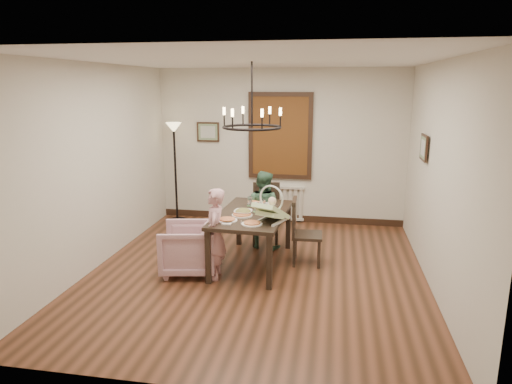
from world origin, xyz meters
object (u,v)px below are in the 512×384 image
(seated_man, at_px, (263,216))
(drinking_glass, at_px, (257,208))
(chair_right, at_px, (307,231))
(armchair, at_px, (189,248))
(elderly_woman, at_px, (215,241))
(baby_bouncer, at_px, (271,210))
(dining_table, at_px, (252,218))
(floor_lamp, at_px, (176,174))
(chair_far, at_px, (266,214))

(seated_man, distance_m, drinking_glass, 0.78)
(chair_right, bearing_deg, armchair, 108.37)
(elderly_woman, distance_m, baby_bouncer, 0.85)
(baby_bouncer, xyz_separation_m, drinking_glass, (-0.25, 0.41, -0.10))
(dining_table, height_order, armchair, dining_table)
(seated_man, distance_m, baby_bouncer, 1.23)
(elderly_woman, bearing_deg, seated_man, 150.93)
(baby_bouncer, relative_size, drinking_glass, 3.76)
(floor_lamp, bearing_deg, armchair, -66.62)
(seated_man, relative_size, drinking_glass, 7.54)
(armchair, xyz_separation_m, drinking_glass, (0.87, 0.44, 0.49))
(chair_right, height_order, seated_man, seated_man)
(seated_man, bearing_deg, chair_far, -80.11)
(dining_table, relative_size, elderly_woman, 1.66)
(dining_table, relative_size, chair_far, 1.71)
(seated_man, xyz_separation_m, floor_lamp, (-1.82, 1.13, 0.39))
(baby_bouncer, bearing_deg, chair_far, 123.50)
(armchair, distance_m, baby_bouncer, 1.26)
(armchair, relative_size, elderly_woman, 0.74)
(dining_table, height_order, floor_lamp, floor_lamp)
(drinking_glass, bearing_deg, floor_lamp, 135.28)
(chair_right, bearing_deg, seated_man, 50.06)
(chair_right, relative_size, floor_lamp, 0.53)
(chair_right, relative_size, drinking_glass, 7.11)
(chair_right, xyz_separation_m, elderly_woman, (-1.16, -0.71, 0.03))
(drinking_glass, bearing_deg, armchair, -152.92)
(chair_right, bearing_deg, chair_far, 42.25)
(dining_table, xyz_separation_m, elderly_woman, (-0.40, -0.54, -0.18))
(floor_lamp, bearing_deg, chair_right, -33.51)
(chair_far, relative_size, armchair, 1.31)
(seated_man, xyz_separation_m, drinking_glass, (0.03, -0.71, 0.32))
(elderly_woman, bearing_deg, dining_table, 133.55)
(dining_table, height_order, drinking_glass, drinking_glass)
(armchair, relative_size, drinking_glass, 5.57)
(armchair, bearing_deg, baby_bouncer, 81.35)
(baby_bouncer, distance_m, floor_lamp, 3.08)
(elderly_woman, bearing_deg, baby_bouncer, 91.94)
(chair_far, relative_size, elderly_woman, 0.98)
(armchair, height_order, drinking_glass, drinking_glass)
(dining_table, distance_m, armchair, 0.97)
(chair_right, distance_m, baby_bouncer, 0.84)
(seated_man, bearing_deg, baby_bouncer, 122.15)
(chair_right, xyz_separation_m, floor_lamp, (-2.55, 1.69, 0.42))
(elderly_woman, relative_size, seated_man, 0.99)
(dining_table, distance_m, chair_right, 0.81)
(chair_far, relative_size, baby_bouncer, 1.94)
(chair_far, bearing_deg, dining_table, -100.55)
(dining_table, xyz_separation_m, drinking_glass, (0.07, 0.02, 0.15))
(baby_bouncer, bearing_deg, floor_lamp, 155.08)
(drinking_glass, bearing_deg, seated_man, 92.79)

